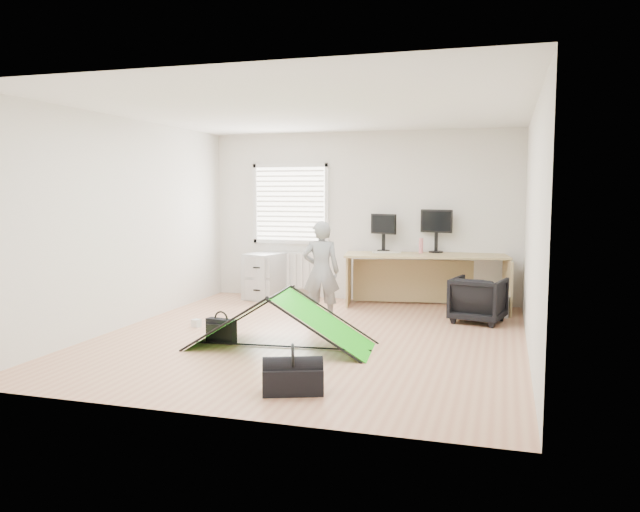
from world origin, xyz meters
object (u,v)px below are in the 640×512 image
(monitor_left, at_px, (384,238))
(office_chair, at_px, (478,300))
(filing_cabinet, at_px, (265,276))
(storage_crate, at_px, (490,305))
(laptop_bag, at_px, (221,331))
(desk, at_px, (425,281))
(monitor_right, at_px, (436,237))
(kite, at_px, (281,320))
(person, at_px, (321,271))
(duffel_bag, at_px, (293,380))
(thermos, at_px, (421,246))

(monitor_left, distance_m, office_chair, 2.00)
(filing_cabinet, distance_m, monitor_left, 2.05)
(storage_crate, relative_size, laptop_bag, 1.42)
(desk, bearing_deg, filing_cabinet, 168.74)
(monitor_left, distance_m, storage_crate, 1.95)
(monitor_left, height_order, laptop_bag, monitor_left)
(monitor_right, bearing_deg, kite, -96.15)
(monitor_right, bearing_deg, monitor_left, -159.66)
(monitor_left, relative_size, person, 0.33)
(office_chair, bearing_deg, desk, -31.18)
(duffel_bag, bearing_deg, desk, 61.60)
(laptop_bag, distance_m, duffel_bag, 2.05)
(office_chair, xyz_separation_m, person, (-2.05, -0.54, 0.38))
(storage_crate, bearing_deg, laptop_bag, -139.19)
(kite, bearing_deg, desk, 60.84)
(desk, height_order, monitor_left, monitor_left)
(monitor_right, distance_m, thermos, 0.31)
(storage_crate, xyz_separation_m, laptop_bag, (-2.98, -2.57, -0.01))
(monitor_right, distance_m, person, 2.18)
(kite, relative_size, laptop_bag, 5.54)
(filing_cabinet, bearing_deg, thermos, 16.76)
(person, height_order, laptop_bag, person)
(filing_cabinet, height_order, monitor_right, monitor_right)
(filing_cabinet, xyz_separation_m, monitor_right, (2.74, 0.23, 0.69))
(monitor_left, xyz_separation_m, storage_crate, (1.65, -0.53, -0.89))
(storage_crate, distance_m, laptop_bag, 3.93)
(monitor_right, height_order, person, person)
(kite, relative_size, storage_crate, 3.92)
(monitor_right, relative_size, kite, 0.25)
(monitor_left, relative_size, thermos, 1.94)
(monitor_right, bearing_deg, person, -111.73)
(filing_cabinet, relative_size, laptop_bag, 2.02)
(desk, distance_m, monitor_right, 0.74)
(monitor_right, relative_size, person, 0.37)
(thermos, relative_size, storage_crate, 0.44)
(thermos, xyz_separation_m, kite, (-1.17, -2.99, -0.61))
(desk, distance_m, thermos, 0.55)
(desk, xyz_separation_m, duffel_bag, (-0.62, -4.32, -0.29))
(storage_crate, bearing_deg, desk, 165.64)
(thermos, height_order, storage_crate, thermos)
(storage_crate, bearing_deg, filing_cabinet, 174.61)
(monitor_left, bearing_deg, office_chair, -12.81)
(thermos, distance_m, office_chair, 1.45)
(thermos, height_order, kite, thermos)
(office_chair, relative_size, storage_crate, 1.29)
(office_chair, bearing_deg, thermos, -32.78)
(person, distance_m, storage_crate, 2.51)
(duffel_bag, bearing_deg, monitor_left, 70.69)
(filing_cabinet, relative_size, person, 0.55)
(monitor_left, relative_size, monitor_right, 0.89)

